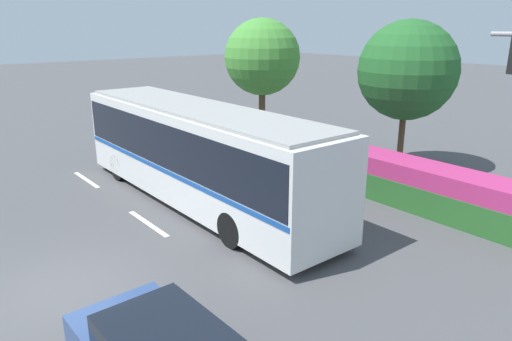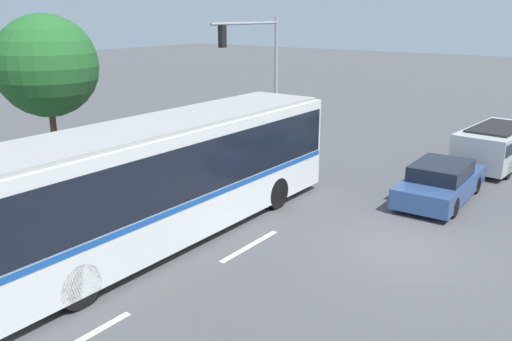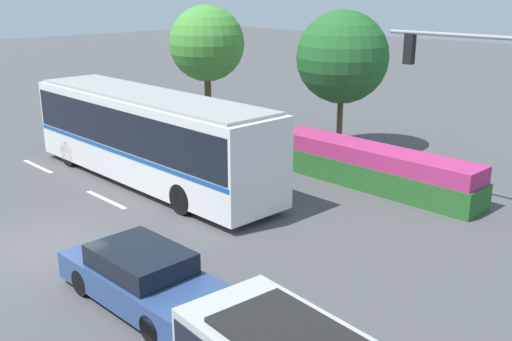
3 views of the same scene
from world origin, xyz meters
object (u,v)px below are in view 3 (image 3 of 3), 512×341
object	(u,v)px
city_bus	(148,132)
street_tree_centre	(342,57)
traffic_light_pole	(492,99)
street_tree_left	(207,44)
sedan_foreground	(144,278)

from	to	relation	value
city_bus	street_tree_centre	distance (m)	8.96
city_bus	traffic_light_pole	bearing A→B (deg)	-156.67
city_bus	street_tree_left	bearing A→B (deg)	-54.21
sedan_foreground	street_tree_centre	bearing A→B (deg)	110.12
traffic_light_pole	sedan_foreground	bearing A→B (deg)	71.65
sedan_foreground	traffic_light_pole	bearing A→B (deg)	70.78
city_bus	sedan_foreground	world-z (taller)	city_bus
city_bus	street_tree_left	world-z (taller)	street_tree_left
sedan_foreground	street_tree_left	xyz separation A→B (m)	(-12.11, 11.93, 3.64)
traffic_light_pole	street_tree_centre	world-z (taller)	street_tree_centre
traffic_light_pole	street_tree_left	distance (m)	15.47
traffic_light_pole	street_tree_left	bearing A→B (deg)	-8.79
traffic_light_pole	street_tree_left	xyz separation A→B (m)	(-15.29, 2.36, 0.38)
city_bus	sedan_foreground	xyz separation A→B (m)	(7.23, -5.12, -1.24)
sedan_foreground	street_tree_centre	world-z (taller)	street_tree_centre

